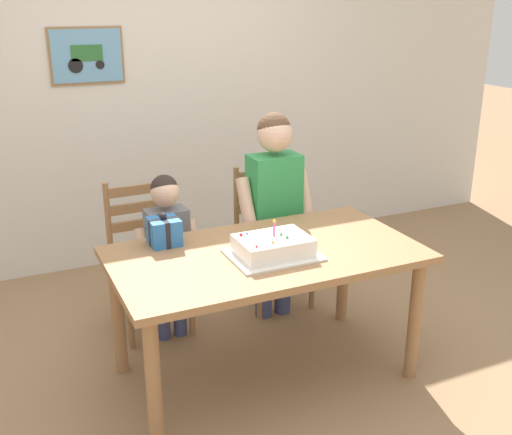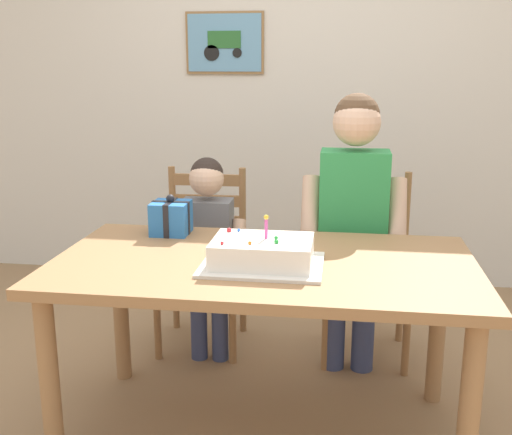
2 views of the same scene
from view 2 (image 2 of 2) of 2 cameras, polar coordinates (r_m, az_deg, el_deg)
The scene contains 9 objects.
ground_plane at distance 2.64m, azimuth 0.64°, elevation -19.24°, with size 20.00×20.00×0.00m, color #997551.
back_wall at distance 4.10m, azimuth 4.26°, elevation 11.99°, with size 6.40×0.11×2.60m.
dining_table at distance 2.35m, azimuth 0.68°, elevation -6.10°, with size 1.59×0.87×0.73m.
birthday_cake at distance 2.23m, azimuth 0.60°, elevation -3.37°, with size 0.44×0.34×0.19m.
gift_box_red_large at distance 2.68m, azimuth -7.90°, elevation -0.01°, with size 0.16×0.16×0.18m.
chair_left at distance 3.22m, azimuth -4.96°, elevation -3.73°, with size 0.43×0.43×0.92m.
chair_right at distance 3.14m, azimuth 10.28°, elevation -4.36°, with size 0.42×0.42×0.92m.
child_older at distance 2.85m, azimuth 9.04°, elevation 0.89°, with size 0.48×0.27×1.33m.
child_younger at distance 2.97m, azimuth -4.51°, elevation -2.15°, with size 0.37×0.21×1.02m.
Camera 2 is at (0.29, -2.18, 1.45)m, focal length 43.06 mm.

